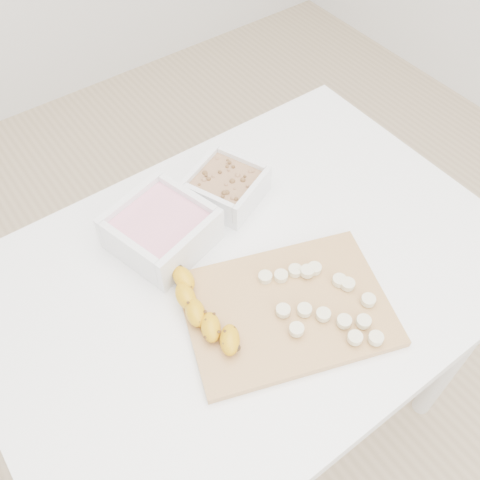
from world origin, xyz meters
TOP-DOWN VIEW (x-y plane):
  - ground at (0.00, 0.00)m, footprint 3.50×3.50m
  - table at (0.00, 0.00)m, footprint 1.00×0.70m
  - bowl_yogurt at (-0.10, 0.15)m, footprint 0.21×0.21m
  - bowl_granola at (0.07, 0.18)m, footprint 0.18×0.18m
  - cutting_board at (0.00, -0.11)m, footprint 0.42×0.36m
  - banana at (-0.13, -0.04)m, footprint 0.09×0.20m
  - banana_slices at (0.05, -0.14)m, footprint 0.17×0.23m

SIDE VIEW (x-z plane):
  - ground at x=0.00m, z-range 0.00..0.00m
  - table at x=0.00m, z-range 0.28..1.03m
  - cutting_board at x=0.00m, z-range 0.75..0.76m
  - banana_slices at x=0.05m, z-range 0.76..0.78m
  - banana at x=-0.13m, z-range 0.77..0.80m
  - bowl_granola at x=0.07m, z-range 0.75..0.81m
  - bowl_yogurt at x=-0.10m, z-range 0.75..0.83m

